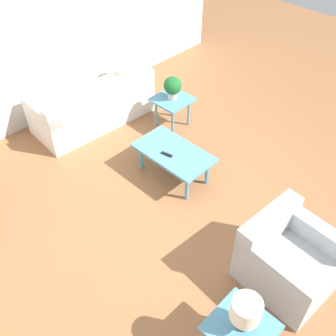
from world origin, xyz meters
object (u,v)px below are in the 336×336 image
at_px(side_table_plant, 172,102).
at_px(potted_plant, 173,87).
at_px(side_table_lamp, 240,330).
at_px(armchair, 287,259).
at_px(coffee_table, 174,154).
at_px(sofa, 94,106).
at_px(table_lamp, 246,311).

xyz_separation_m(side_table_plant, potted_plant, (0.00, -0.00, 0.28)).
xyz_separation_m(side_table_plant, side_table_lamp, (-2.94, 2.19, 0.00)).
xyz_separation_m(armchair, potted_plant, (2.81, -1.17, 0.40)).
bearing_deg(coffee_table, side_table_lamp, 147.49).
distance_m(sofa, table_lamp, 4.16).
height_order(coffee_table, side_table_lamp, side_table_lamp).
height_order(side_table_plant, potted_plant, potted_plant).
relative_size(side_table_plant, potted_plant, 1.48).
bearing_deg(side_table_plant, armchair, 157.41).
xyz_separation_m(sofa, table_lamp, (-3.90, 1.38, 0.47)).
bearing_deg(sofa, side_table_lamp, 74.29).
bearing_deg(coffee_table, armchair, 170.77).
bearing_deg(side_table_lamp, sofa, -19.46).
relative_size(side_table_lamp, table_lamp, 1.35).
distance_m(side_table_plant, side_table_lamp, 3.67).
height_order(side_table_plant, side_table_lamp, same).
height_order(sofa, side_table_plant, sofa).
relative_size(armchair, side_table_lamp, 1.76).
height_order(side_table_plant, table_lamp, table_lamp).
bearing_deg(coffee_table, table_lamp, 147.49).
height_order(coffee_table, potted_plant, potted_plant).
distance_m(armchair, side_table_plant, 3.05).
bearing_deg(armchair, potted_plant, 71.60).
distance_m(side_table_plant, table_lamp, 3.68).
distance_m(coffee_table, side_table_plant, 1.19).
bearing_deg(side_table_plant, sofa, 40.28).
height_order(potted_plant, table_lamp, table_lamp).
bearing_deg(armchair, coffee_table, 84.96).
xyz_separation_m(armchair, side_table_plant, (2.81, -1.17, 0.11)).
bearing_deg(table_lamp, sofa, -19.46).
xyz_separation_m(sofa, armchair, (-3.77, 0.36, 0.02)).
bearing_deg(potted_plant, sofa, 40.28).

